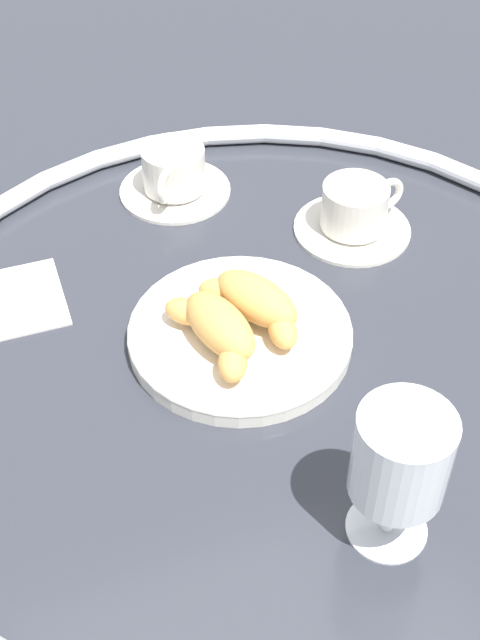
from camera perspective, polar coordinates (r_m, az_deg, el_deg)
ground_plane at (r=0.87m, az=1.85°, el=-1.91°), size 2.20×2.20×0.00m
table_chrome_rim at (r=0.86m, az=1.86°, el=-1.35°), size 0.79×0.79×0.02m
pastry_plate at (r=0.87m, az=-0.00°, el=-0.91°), size 0.23×0.23×0.02m
croissant_large at (r=0.86m, az=1.15°, el=1.26°), size 0.12×0.10×0.04m
croissant_small at (r=0.83m, az=-1.52°, el=-0.53°), size 0.13×0.08×0.04m
coffee_cup_near at (r=1.01m, az=7.59°, el=7.08°), size 0.14×0.14×0.06m
coffee_cup_far at (r=1.06m, az=-4.18°, el=9.59°), size 0.14×0.14×0.06m
juice_glass_left at (r=0.67m, az=10.55°, el=-9.11°), size 0.08×0.08×0.14m
sugar_packet at (r=0.82m, az=10.21°, el=-6.48°), size 0.06×0.05×0.01m
folded_napkin at (r=0.95m, az=-14.89°, el=1.24°), size 0.11×0.11×0.01m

